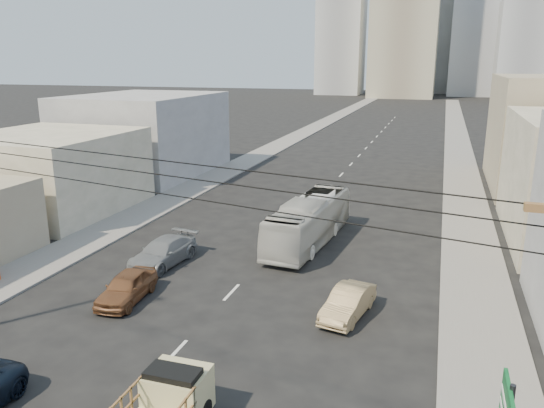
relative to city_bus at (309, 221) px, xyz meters
The scene contains 14 objects.
sidewalk_left 49.46m from the city_bus, 106.02° to the left, with size 3.50×180.00×0.12m, color slate.
sidewalk_right 48.55m from the city_bus, 78.28° to the left, with size 3.50×180.00×0.12m, color slate.
lane_dashes 30.61m from the city_bus, 93.55° to the left, with size 0.15×104.00×0.01m.
city_bus is the anchor object (origin of this frame).
sedan_brown 12.63m from the city_bus, 120.28° to the right, with size 1.66×4.13×1.41m, color brown.
sedan_tan 10.17m from the city_bus, 66.02° to the right, with size 1.40×4.01×1.32m, color tan.
sedan_grey 9.35m from the city_bus, 139.01° to the right, with size 2.04×5.01×1.45m, color gray.
overhead_wires 22.36m from the city_bus, 95.15° to the right, with size 23.01×5.02×0.72m.
bldg_left_mid 21.00m from the city_bus, behind, with size 11.00×12.00×6.00m, color #A7A186.
bldg_left_far 27.15m from the city_bus, 142.33° to the left, with size 12.00×16.00×8.00m, color gray.
midrise_ne 164.36m from the city_bus, 84.34° to the left, with size 16.00×16.00×40.00m, color #989AA1.
midrise_nw 160.72m from the city_bus, 100.04° to the left, with size 15.00×15.00×34.00m, color #989AA1.
midrise_back 178.75m from the city_bus, 88.67° to the left, with size 18.00×18.00×44.00m, color gray.
midrise_east 145.80m from the city_bus, 78.84° to the left, with size 14.00×14.00×28.00m, color #989AA1.
Camera 1 is at (9.43, -8.78, 11.24)m, focal length 35.00 mm.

